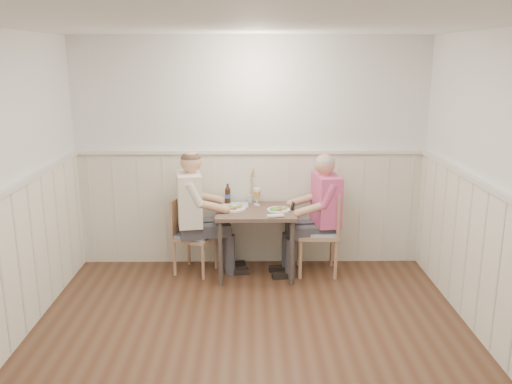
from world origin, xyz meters
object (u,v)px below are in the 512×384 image
grass_vase (251,186)px  chair_left (191,232)px  beer_bottle (228,195)px  chair_right (322,229)px  diner_cream (194,223)px  dining_table (256,219)px  man_in_pink (322,223)px

grass_vase → chair_left: bearing=-161.8°
beer_bottle → grass_vase: grass_vase is taller
chair_right → diner_cream: 1.42m
chair_right → grass_vase: 0.94m
dining_table → beer_bottle: beer_bottle is taller
beer_bottle → grass_vase: (0.26, 0.05, 0.09)m
man_in_pink → grass_vase: man_in_pink is taller
man_in_pink → chair_right: bearing=26.3°
dining_table → chair_left: chair_left is taller
chair_right → chair_left: 1.47m
diner_cream → beer_bottle: (0.37, 0.25, 0.25)m
grass_vase → diner_cream: bearing=-154.6°
man_in_pink → chair_left: bearing=178.1°
chair_right → beer_bottle: bearing=168.3°
chair_left → dining_table: bearing=-7.0°
dining_table → grass_vase: grass_vase is taller
chair_left → beer_bottle: (0.41, 0.17, 0.39)m
man_in_pink → diner_cream: size_ratio=0.97×
dining_table → grass_vase: size_ratio=2.03×
chair_right → diner_cream: (-1.42, -0.03, 0.08)m
chair_left → grass_vase: bearing=18.2°
chair_left → man_in_pink: 1.47m
chair_left → diner_cream: 0.16m
grass_vase → man_in_pink: bearing=-18.9°
beer_bottle → grass_vase: bearing=10.3°
chair_right → grass_vase: bearing=161.6°
chair_right → dining_table: bearing=-176.5°
chair_right → grass_vase: grass_vase is taller
chair_left → man_in_pink: size_ratio=0.62×
chair_left → beer_bottle: bearing=22.8°
dining_table → beer_bottle: 0.46m
chair_right → man_in_pink: size_ratio=0.69×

